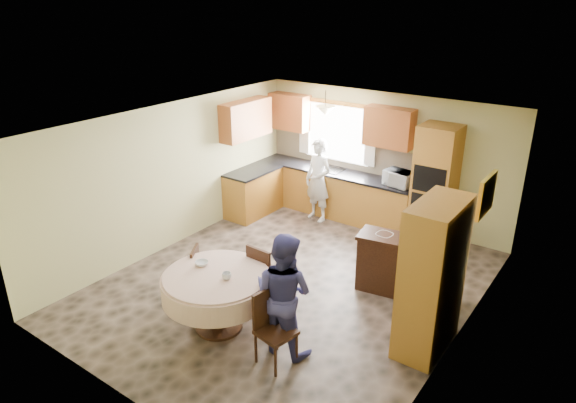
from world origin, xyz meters
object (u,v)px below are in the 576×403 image
(sideboard, at_px, (397,267))
(chair_back, at_px, (264,274))
(oven_tower, at_px, (435,185))
(chair_left, at_px, (189,273))
(cupboard, at_px, (432,277))
(person_sink, at_px, (318,180))
(person_dining, at_px, (284,294))
(dining_table, at_px, (217,286))
(chair_right, at_px, (272,324))

(sideboard, relative_size, chair_back, 1.19)
(oven_tower, xyz_separation_m, chair_left, (-2.05, -3.92, -0.58))
(sideboard, height_order, cupboard, cupboard)
(person_sink, bearing_deg, chair_back, -59.61)
(person_dining, bearing_deg, sideboard, -108.77)
(sideboard, xyz_separation_m, person_sink, (-2.37, 1.56, 0.39))
(oven_tower, relative_size, dining_table, 1.49)
(chair_right, bearing_deg, chair_left, 89.97)
(oven_tower, bearing_deg, person_sink, -169.68)
(dining_table, bearing_deg, sideboard, 55.05)
(chair_right, distance_m, person_sink, 4.26)
(dining_table, distance_m, chair_left, 0.79)
(dining_table, height_order, chair_left, chair_left)
(person_dining, bearing_deg, chair_back, -39.73)
(person_dining, bearing_deg, oven_tower, -97.83)
(person_dining, bearing_deg, chair_right, 90.52)
(chair_right, bearing_deg, chair_back, 53.21)
(dining_table, relative_size, chair_right, 1.52)
(cupboard, relative_size, person_dining, 1.23)
(dining_table, xyz_separation_m, person_dining, (0.95, 0.16, 0.16))
(cupboard, bearing_deg, chair_back, -166.00)
(oven_tower, height_order, person_dining, oven_tower)
(chair_right, bearing_deg, dining_table, 94.53)
(sideboard, bearing_deg, person_dining, -115.20)
(oven_tower, height_order, sideboard, oven_tower)
(sideboard, xyz_separation_m, cupboard, (0.84, -0.93, 0.56))
(chair_left, distance_m, person_dining, 1.73)
(cupboard, distance_m, chair_right, 2.01)
(person_sink, bearing_deg, oven_tower, 21.67)
(oven_tower, relative_size, chair_right, 2.26)
(cupboard, bearing_deg, sideboard, 131.98)
(cupboard, bearing_deg, person_dining, -142.22)
(dining_table, bearing_deg, chair_right, -5.89)
(person_dining, bearing_deg, dining_table, 6.83)
(cupboard, distance_m, dining_table, 2.71)
(dining_table, distance_m, person_dining, 0.98)
(chair_left, height_order, person_dining, person_dining)
(oven_tower, height_order, dining_table, oven_tower)
(sideboard, height_order, person_dining, person_dining)
(chair_left, distance_m, chair_right, 1.74)
(chair_left, height_order, chair_right, chair_right)
(sideboard, relative_size, person_sink, 0.72)
(dining_table, bearing_deg, person_sink, 102.61)
(cupboard, xyz_separation_m, person_dining, (-1.42, -1.10, -0.18))
(cupboard, xyz_separation_m, person_sink, (-3.21, 2.49, -0.17))
(oven_tower, xyz_separation_m, sideboard, (0.23, -1.95, -0.64))
(oven_tower, bearing_deg, chair_left, -117.56)
(chair_back, distance_m, person_sink, 3.21)
(oven_tower, relative_size, person_sink, 1.31)
(oven_tower, distance_m, chair_left, 4.46)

